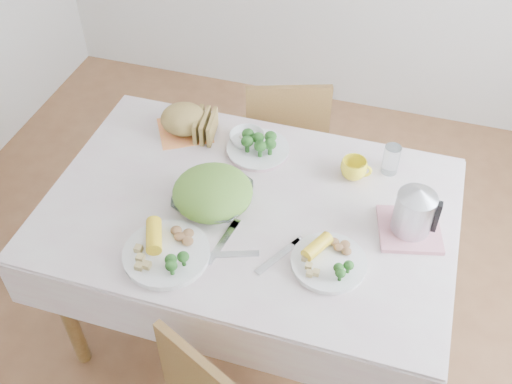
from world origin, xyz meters
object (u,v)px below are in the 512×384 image
(dining_table, at_px, (250,270))
(salad_bowl, at_px, (213,198))
(dinner_plate_right, at_px, (329,263))
(yellow_mug, at_px, (354,169))
(electric_kettle, at_px, (415,207))
(chair_far, at_px, (284,135))
(dinner_plate_left, at_px, (167,254))

(dining_table, distance_m, salad_bowl, 0.44)
(dinner_plate_right, relative_size, yellow_mug, 2.50)
(salad_bowl, relative_size, electric_kettle, 1.43)
(dinner_plate_right, xyz_separation_m, yellow_mug, (-0.00, 0.45, 0.03))
(chair_far, bearing_deg, dinner_plate_right, 93.90)
(chair_far, height_order, yellow_mug, chair_far)
(salad_bowl, height_order, dinner_plate_left, salad_bowl)
(yellow_mug, height_order, electric_kettle, electric_kettle)
(salad_bowl, xyz_separation_m, dinner_plate_right, (0.47, -0.15, -0.02))
(salad_bowl, bearing_deg, dining_table, 15.02)
(dinner_plate_left, xyz_separation_m, electric_kettle, (0.78, 0.36, 0.11))
(dinner_plate_left, height_order, dinner_plate_right, dinner_plate_left)
(chair_far, bearing_deg, yellow_mug, 109.18)
(salad_bowl, xyz_separation_m, yellow_mug, (0.46, 0.30, 0.01))
(chair_far, bearing_deg, salad_bowl, 67.17)
(salad_bowl, xyz_separation_m, electric_kettle, (0.71, 0.08, 0.09))
(dinner_plate_left, bearing_deg, dinner_plate_right, 13.34)
(salad_bowl, height_order, dinner_plate_right, salad_bowl)
(chair_far, distance_m, salad_bowl, 0.89)
(salad_bowl, distance_m, electric_kettle, 0.72)
(chair_far, distance_m, yellow_mug, 0.74)
(salad_bowl, relative_size, yellow_mug, 2.68)
(dining_table, relative_size, dinner_plate_left, 4.68)
(dining_table, xyz_separation_m, dinner_plate_right, (0.34, -0.19, 0.40))
(dinner_plate_left, height_order, yellow_mug, yellow_mug)
(dinner_plate_left, bearing_deg, chair_far, 83.57)
(dining_table, bearing_deg, salad_bowl, -164.98)
(dining_table, height_order, salad_bowl, salad_bowl)
(chair_far, height_order, dinner_plate_left, chair_far)
(dinner_plate_left, relative_size, electric_kettle, 1.55)
(dining_table, height_order, chair_far, chair_far)
(dining_table, distance_m, electric_kettle, 0.77)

